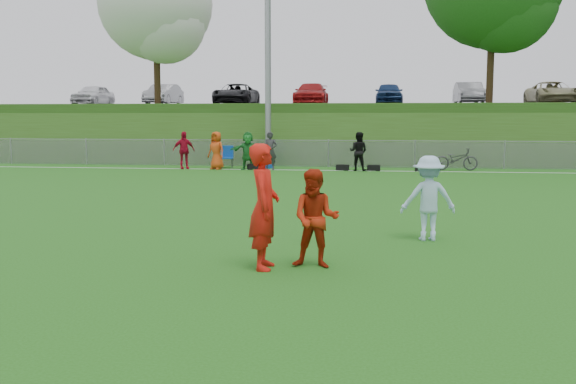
% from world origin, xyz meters
% --- Properties ---
extents(ground, '(120.00, 120.00, 0.00)m').
position_xyz_m(ground, '(0.00, 0.00, 0.00)').
color(ground, '#1F5512').
rests_on(ground, ground).
extents(sideline_far, '(60.00, 0.10, 0.01)m').
position_xyz_m(sideline_far, '(0.00, 18.00, 0.01)').
color(sideline_far, white).
rests_on(sideline_far, ground).
extents(fence, '(58.00, 0.06, 1.30)m').
position_xyz_m(fence, '(0.00, 20.00, 0.65)').
color(fence, gray).
rests_on(fence, ground).
extents(light_pole, '(1.20, 0.40, 12.15)m').
position_xyz_m(light_pole, '(-3.00, 20.80, 6.71)').
color(light_pole, gray).
rests_on(light_pole, ground).
extents(berm, '(120.00, 18.00, 3.00)m').
position_xyz_m(berm, '(0.00, 31.00, 1.50)').
color(berm, '#2A4B15').
rests_on(berm, ground).
extents(parking_lot, '(120.00, 12.00, 0.10)m').
position_xyz_m(parking_lot, '(0.00, 33.00, 3.05)').
color(parking_lot, black).
rests_on(parking_lot, berm).
extents(tree_white_flowering, '(6.30, 6.30, 8.78)m').
position_xyz_m(tree_white_flowering, '(-9.84, 24.92, 8.32)').
color(tree_white_flowering, black).
rests_on(tree_white_flowering, berm).
extents(car_row, '(32.04, 5.18, 1.44)m').
position_xyz_m(car_row, '(-1.17, 32.00, 3.82)').
color(car_row, white).
rests_on(car_row, parking_lot).
extents(spectator_row, '(8.89, 0.85, 1.69)m').
position_xyz_m(spectator_row, '(-3.05, 18.00, 0.85)').
color(spectator_row, '#AE0C24').
rests_on(spectator_row, ground).
extents(gear_bags, '(7.98, 0.54, 0.26)m').
position_xyz_m(gear_bags, '(0.96, 18.10, 0.13)').
color(gear_bags, black).
rests_on(gear_bags, ground).
extents(player_red_left, '(0.51, 0.74, 1.95)m').
position_xyz_m(player_red_left, '(0.47, -0.46, 0.97)').
color(player_red_left, red).
rests_on(player_red_left, ground).
extents(player_red_center, '(0.79, 0.63, 1.55)m').
position_xyz_m(player_red_center, '(1.26, -0.28, 0.78)').
color(player_red_center, '#AB230B').
rests_on(player_red_center, ground).
extents(player_blue, '(1.12, 0.74, 1.62)m').
position_xyz_m(player_blue, '(3.18, 2.23, 0.81)').
color(player_blue, '#A8CCE9').
rests_on(player_blue, ground).
extents(frisbee, '(0.25, 0.25, 0.02)m').
position_xyz_m(frisbee, '(1.06, 1.53, 0.86)').
color(frisbee, white).
rests_on(frisbee, ground).
extents(recycling_bin, '(0.63, 0.63, 0.90)m').
position_xyz_m(recycling_bin, '(-2.80, 19.00, 0.45)').
color(recycling_bin, '#1148B9').
rests_on(recycling_bin, ground).
extents(camp_chair, '(0.64, 0.65, 1.02)m').
position_xyz_m(camp_chair, '(-4.62, 18.83, 0.30)').
color(camp_chair, '#0F49AA').
rests_on(camp_chair, ground).
extents(bicycle, '(1.91, 0.75, 0.99)m').
position_xyz_m(bicycle, '(5.72, 18.82, 0.49)').
color(bicycle, '#2E2E30').
rests_on(bicycle, ground).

